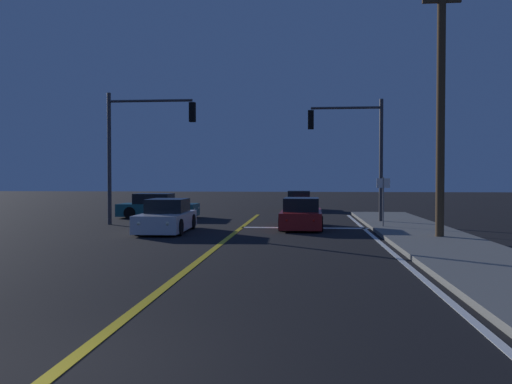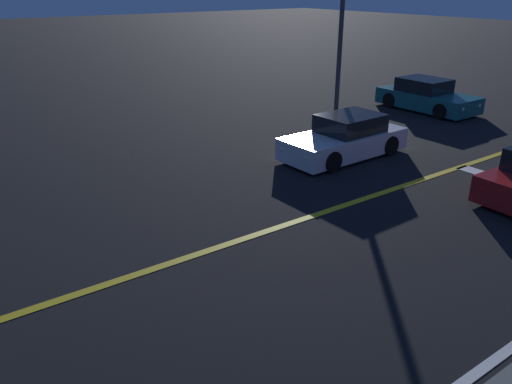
# 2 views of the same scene
# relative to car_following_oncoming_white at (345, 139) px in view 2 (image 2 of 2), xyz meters

# --- Properties ---
(lane_line_center) EXTENTS (0.20, 32.74, 0.01)m
(lane_line_center) POSITION_rel_car_following_oncoming_white_xyz_m (2.83, -5.99, -0.58)
(lane_line_center) COLOR gold
(lane_line_center) RESTS_ON ground
(car_following_oncoming_white) EXTENTS (1.92, 4.31, 1.34)m
(car_following_oncoming_white) POSITION_rel_car_following_oncoming_white_xyz_m (0.00, 0.00, 0.00)
(car_following_oncoming_white) COLOR silver
(car_following_oncoming_white) RESTS_ON ground
(car_mid_block_teal) EXTENTS (4.33, 1.98, 1.34)m
(car_mid_block_teal) POSITION_rel_car_following_oncoming_white_xyz_m (-2.52, 7.46, 0.00)
(car_mid_block_teal) COLOR #195960
(car_mid_block_teal) RESTS_ON ground
(traffic_signal_far_left) EXTENTS (4.21, 0.28, 6.19)m
(traffic_signal_far_left) POSITION_rel_car_following_oncoming_white_xyz_m (-2.11, 3.04, 3.55)
(traffic_signal_far_left) COLOR #38383D
(traffic_signal_far_left) RESTS_ON ground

